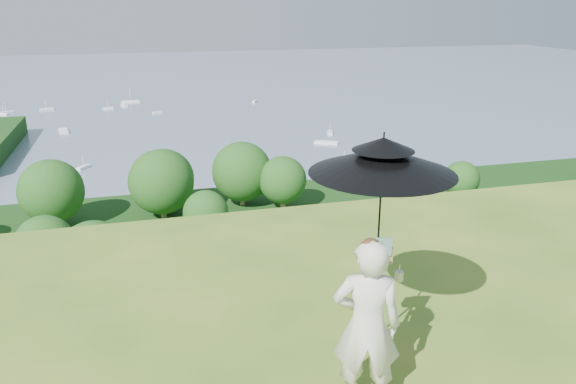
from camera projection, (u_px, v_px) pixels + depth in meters
name	position (u px, v px, depth m)	size (l,w,h in m)	color
shoreline_tier	(168.00, 281.00, 84.03)	(170.00, 28.00, 8.00)	gray
bay_water	(142.00, 97.00, 234.19)	(700.00, 700.00, 0.00)	slate
slope_trees	(184.00, 272.00, 40.72)	(110.00, 50.00, 6.00)	#1D5319
harbor_town	(165.00, 241.00, 81.94)	(110.00, 22.00, 5.00)	beige
moored_boats	(103.00, 141.00, 158.77)	(140.00, 140.00, 0.70)	white
painter	(367.00, 326.00, 5.02)	(0.61, 0.40, 1.68)	white
field_easel	(375.00, 303.00, 5.61)	(0.56, 0.56, 1.47)	#9F7A42
sun_umbrella	(381.00, 198.00, 5.29)	(1.38, 1.38, 1.26)	black
painter_cap	(371.00, 244.00, 4.76)	(0.19, 0.23, 0.10)	#DD7981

